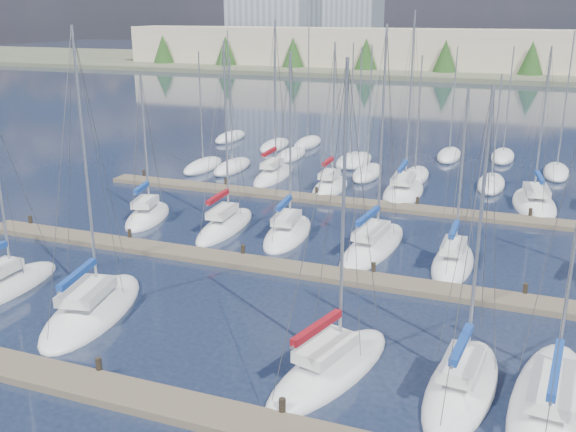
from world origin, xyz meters
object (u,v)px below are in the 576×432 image
(sailboat_e, at_px, (462,386))
(sailboat_j, at_px, (288,233))
(sailboat_d, at_px, (330,369))
(sailboat_n, at_px, (273,175))
(sailboat_o, at_px, (330,187))
(sailboat_h, at_px, (148,216))
(sailboat_i, at_px, (225,226))
(sailboat_c, at_px, (93,310))
(sailboat_l, at_px, (453,263))
(sailboat_b, at_px, (4,288))
(sailboat_p, at_px, (403,191))
(sailboat_k, at_px, (373,246))
(sailboat_f, at_px, (551,407))
(sailboat_q, at_px, (534,204))

(sailboat_e, height_order, sailboat_j, sailboat_j)
(sailboat_d, bearing_deg, sailboat_n, 131.96)
(sailboat_o, height_order, sailboat_h, sailboat_o)
(sailboat_i, xyz_separation_m, sailboat_h, (-6.14, -0.03, -0.01))
(sailboat_i, distance_m, sailboat_c, 13.85)
(sailboat_j, xyz_separation_m, sailboat_c, (-4.97, -14.01, -0.01))
(sailboat_e, xyz_separation_m, sailboat_j, (-12.83, 14.45, -0.00))
(sailboat_l, relative_size, sailboat_e, 0.87)
(sailboat_i, relative_size, sailboat_e, 1.05)
(sailboat_b, bearing_deg, sailboat_o, 67.85)
(sailboat_o, relative_size, sailboat_d, 0.94)
(sailboat_b, bearing_deg, sailboat_p, 58.20)
(sailboat_d, relative_size, sailboat_k, 0.94)
(sailboat_n, bearing_deg, sailboat_f, -53.74)
(sailboat_f, distance_m, sailboat_d, 8.47)
(sailboat_l, height_order, sailboat_h, sailboat_h)
(sailboat_c, height_order, sailboat_h, sailboat_c)
(sailboat_l, xyz_separation_m, sailboat_o, (-11.69, 13.49, 0.01))
(sailboat_l, xyz_separation_m, sailboat_k, (-5.01, 0.99, 0.01))
(sailboat_p, bearing_deg, sailboat_h, -142.38)
(sailboat_b, height_order, sailboat_q, sailboat_q)
(sailboat_b, distance_m, sailboat_h, 13.35)
(sailboat_b, height_order, sailboat_e, sailboat_e)
(sailboat_e, relative_size, sailboat_j, 1.00)
(sailboat_p, xyz_separation_m, sailboat_h, (-15.82, -13.18, -0.00))
(sailboat_b, bearing_deg, sailboat_h, 88.19)
(sailboat_n, distance_m, sailboat_l, 23.41)
(sailboat_p, height_order, sailboat_h, sailboat_p)
(sailboat_l, distance_m, sailboat_o, 17.85)
(sailboat_i, relative_size, sailboat_f, 0.90)
(sailboat_p, distance_m, sailboat_c, 28.83)
(sailboat_q, distance_m, sailboat_f, 27.78)
(sailboat_q, bearing_deg, sailboat_h, -160.22)
(sailboat_o, distance_m, sailboat_c, 26.40)
(sailboat_h, bearing_deg, sailboat_i, -12.91)
(sailboat_q, xyz_separation_m, sailboat_i, (-19.68, -13.23, 0.02))
(sailboat_k, bearing_deg, sailboat_b, -136.29)
(sailboat_o, xyz_separation_m, sailboat_k, (6.68, -12.50, -0.01))
(sailboat_p, bearing_deg, sailboat_c, -112.73)
(sailboat_n, height_order, sailboat_c, sailboat_c)
(sailboat_i, bearing_deg, sailboat_c, -94.17)
(sailboat_q, bearing_deg, sailboat_k, -131.94)
(sailboat_k, distance_m, sailboat_h, 16.53)
(sailboat_j, bearing_deg, sailboat_l, -12.74)
(sailboat_k, xyz_separation_m, sailboat_h, (-16.53, 0.24, -0.00))
(sailboat_b, xyz_separation_m, sailboat_k, (16.83, 13.10, 0.01))
(sailboat_q, height_order, sailboat_d, sailboat_d)
(sailboat_q, bearing_deg, sailboat_j, -146.63)
(sailboat_l, bearing_deg, sailboat_k, 168.96)
(sailboat_i, distance_m, sailboat_k, 10.39)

